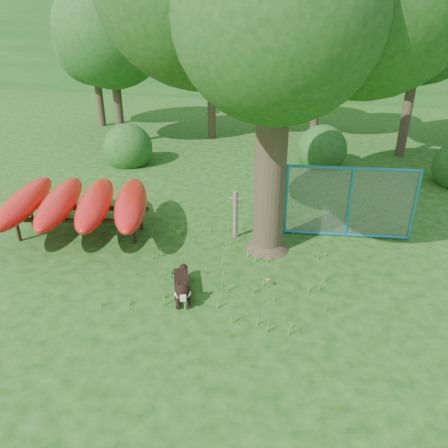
# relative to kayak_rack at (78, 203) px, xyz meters

# --- Properties ---
(ground) EXTENTS (80.00, 80.00, 0.00)m
(ground) POSITION_rel_kayak_rack_xyz_m (3.65, -1.76, -0.88)
(ground) COLOR #14430D
(ground) RESTS_ON ground
(wooden_post) EXTENTS (0.34, 0.13, 1.23)m
(wooden_post) POSITION_rel_kayak_rack_xyz_m (3.81, 0.79, -0.23)
(wooden_post) COLOR #615A49
(wooden_post) RESTS_ON ground
(kayak_rack) EXTENTS (4.38, 3.91, 1.15)m
(kayak_rack) POSITION_rel_kayak_rack_xyz_m (0.00, 0.00, 0.00)
(kayak_rack) COLOR black
(kayak_rack) RESTS_ON ground
(husky_dog) EXTENTS (0.66, 1.24, 0.57)m
(husky_dog) POSITION_rel_kayak_rack_xyz_m (3.33, -1.93, -0.68)
(husky_dog) COLOR black
(husky_dog) RESTS_ON ground
(fence_section) EXTENTS (3.13, 0.44, 3.06)m
(fence_section) POSITION_rel_kayak_rack_xyz_m (6.50, 1.49, 0.04)
(fence_section) COLOR teal
(fence_section) RESTS_ON ground
(wildflower_clump) EXTENTS (0.11, 0.11, 0.23)m
(wildflower_clump) POSITION_rel_kayak_rack_xyz_m (4.93, -1.27, -0.70)
(wildflower_clump) COLOR #4B922F
(wildflower_clump) RESTS_ON ground
(bg_tree_a) EXTENTS (4.40, 4.40, 6.70)m
(bg_tree_a) POSITION_rel_kayak_rack_xyz_m (-2.85, 8.24, 3.60)
(bg_tree_a) COLOR #372B1E
(bg_tree_a) RESTS_ON ground
(bg_tree_b) EXTENTS (5.20, 5.20, 8.22)m
(bg_tree_b) POSITION_rel_kayak_rack_xyz_m (0.65, 10.24, 4.73)
(bg_tree_b) COLOR #372B1E
(bg_tree_b) RESTS_ON ground
(bg_tree_c) EXTENTS (4.00, 4.00, 6.12)m
(bg_tree_c) POSITION_rel_kayak_rack_xyz_m (5.15, 11.24, 3.23)
(bg_tree_c) COLOR #372B1E
(bg_tree_c) RESTS_ON ground
(bg_tree_d) EXTENTS (4.80, 4.80, 7.50)m
(bg_tree_d) POSITION_rel_kayak_rack_xyz_m (8.65, 9.24, 4.20)
(bg_tree_d) COLOR #372B1E
(bg_tree_d) RESTS_ON ground
(bg_tree_f) EXTENTS (3.60, 3.60, 5.55)m
(bg_tree_f) POSITION_rel_kayak_rack_xyz_m (-5.35, 11.24, 2.85)
(bg_tree_f) COLOR #372B1E
(bg_tree_f) RESTS_ON ground
(shrub_left) EXTENTS (1.80, 1.80, 1.80)m
(shrub_left) POSITION_rel_kayak_rack_xyz_m (-1.35, 5.74, -0.88)
(shrub_left) COLOR #1A4E19
(shrub_left) RESTS_ON ground
(shrub_mid) EXTENTS (1.80, 1.80, 1.80)m
(shrub_mid) POSITION_rel_kayak_rack_xyz_m (5.65, 7.24, -0.88)
(shrub_mid) COLOR #1A4E19
(shrub_mid) RESTS_ON ground
(wooded_hillside) EXTENTS (80.00, 12.00, 6.00)m
(wooded_hillside) POSITION_rel_kayak_rack_xyz_m (3.65, 26.24, 2.12)
(wooded_hillside) COLOR #1A4E19
(wooded_hillside) RESTS_ON ground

